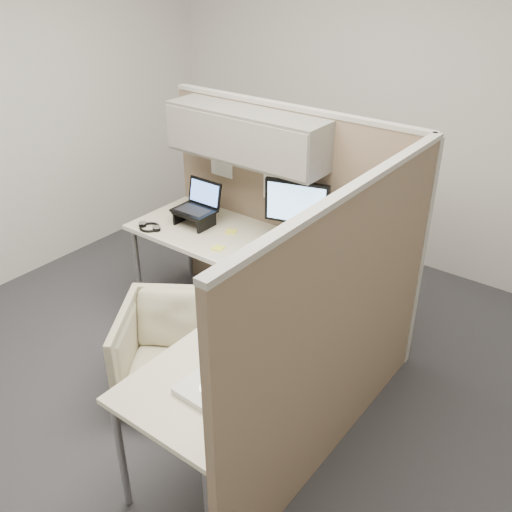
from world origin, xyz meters
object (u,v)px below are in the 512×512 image
Objects in this scene: office_chair at (176,348)px; monitor_left at (296,208)px; keyboard at (284,267)px; desk at (247,288)px.

monitor_left is at bearing 43.87° from office_chair.
office_chair is at bearing -112.86° from keyboard.
desk is at bearing 24.07° from office_chair.
monitor_left reaches higher than keyboard.
office_chair is at bearing -117.91° from monitor_left.
desk reaches higher than office_chair.
office_chair is 1.48× the size of monitor_left.
keyboard is at bearing 29.06° from office_chair.
keyboard is (0.09, 0.27, 0.05)m from desk.
desk is at bearing -104.48° from keyboard.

